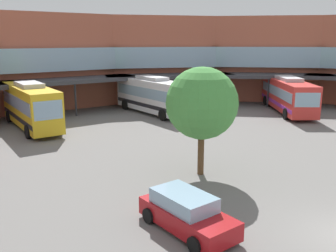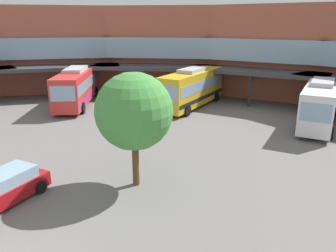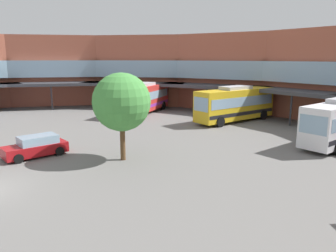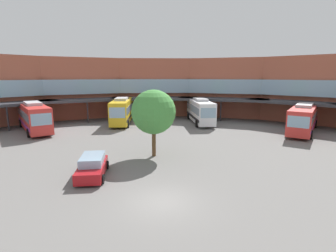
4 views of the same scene
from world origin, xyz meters
name	(u,v)px [view 4 (image 4 of 4)]	position (x,y,z in m)	size (l,w,h in m)	color
ground_plane	(161,202)	(0.00, 0.00, 0.00)	(121.44, 121.44, 0.00)	slate
station_building	(156,92)	(0.00, 21.10, 5.18)	(78.33, 43.89, 10.32)	#AD5942
bus_0	(200,111)	(7.02, 25.77, 1.96)	(2.96, 10.48, 3.88)	white
bus_2	(34,116)	(-16.28, 21.17, 1.98)	(8.10, 10.96, 3.91)	red
bus_4	(303,118)	(19.38, 18.38, 1.89)	(9.11, 11.26, 3.73)	red
bus_5	(122,110)	(-5.14, 26.20, 2.02)	(2.88, 10.45, 4.00)	gold
parked_car	(92,166)	(-4.96, 4.37, 0.74)	(2.20, 4.49, 1.53)	#A51419
plaza_tree	(154,112)	(-0.36, 9.01, 4.12)	(4.03, 4.03, 6.15)	brown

